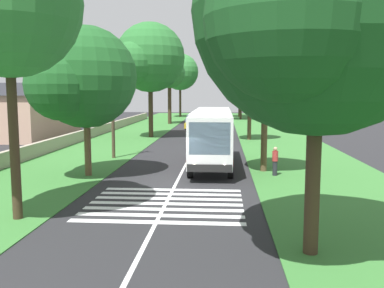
{
  "coord_description": "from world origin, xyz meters",
  "views": [
    {
      "loc": [
        -22.67,
        -2.48,
        4.91
      ],
      "look_at": [
        4.24,
        -0.54,
        1.6
      ],
      "focal_mm": 39.88,
      "sensor_mm": 36.0,
      "label": 1
    }
  ],
  "objects_px": {
    "roadside_tree_right_0": "(313,15)",
    "roadside_tree_right_2": "(264,81)",
    "roadside_tree_left_1": "(149,60)",
    "roadside_building": "(16,110)",
    "roadside_tree_left_4": "(169,74)",
    "trailing_car_2": "(193,120)",
    "roadside_tree_left_0": "(82,80)",
    "trailing_car_0": "(216,130)",
    "coach_bus": "(212,134)",
    "pedestrian": "(275,161)",
    "utility_pole": "(113,103)",
    "roadside_tree_right_3": "(240,85)",
    "roadside_tree_left_3": "(179,73)",
    "trailing_car_1": "(192,124)",
    "roadside_tree_right_4": "(249,84)",
    "roadside_tree_left_2": "(3,8)",
    "roadside_tree_right_1": "(239,73)"
  },
  "relations": [
    {
      "from": "roadside_tree_left_3",
      "to": "roadside_tree_right_2",
      "type": "relative_size",
      "value": 1.53
    },
    {
      "from": "trailing_car_1",
      "to": "trailing_car_2",
      "type": "relative_size",
      "value": 1.0
    },
    {
      "from": "coach_bus",
      "to": "trailing_car_1",
      "type": "relative_size",
      "value": 2.6
    },
    {
      "from": "roadside_tree_left_3",
      "to": "roadside_building",
      "type": "xyz_separation_m",
      "value": [
        -37.98,
        13.97,
        -5.62
      ]
    },
    {
      "from": "roadside_tree_left_0",
      "to": "roadside_tree_right_1",
      "type": "height_order",
      "value": "roadside_tree_right_1"
    },
    {
      "from": "roadside_tree_right_0",
      "to": "roadside_building",
      "type": "height_order",
      "value": "roadside_tree_right_0"
    },
    {
      "from": "roadside_tree_left_2",
      "to": "roadside_building",
      "type": "relative_size",
      "value": 0.75
    },
    {
      "from": "pedestrian",
      "to": "utility_pole",
      "type": "bearing_deg",
      "value": 61.92
    },
    {
      "from": "roadside_tree_left_4",
      "to": "roadside_tree_right_2",
      "type": "relative_size",
      "value": 1.27
    },
    {
      "from": "roadside_tree_left_1",
      "to": "roadside_building",
      "type": "height_order",
      "value": "roadside_tree_left_1"
    },
    {
      "from": "roadside_tree_left_3",
      "to": "roadside_tree_left_0",
      "type": "bearing_deg",
      "value": -179.55
    },
    {
      "from": "trailing_car_2",
      "to": "roadside_tree_left_1",
      "type": "xyz_separation_m",
      "value": [
        -18.59,
        3.34,
        7.65
      ]
    },
    {
      "from": "coach_bus",
      "to": "roadside_tree_left_3",
      "type": "height_order",
      "value": "roadside_tree_left_3"
    },
    {
      "from": "roadside_tree_left_1",
      "to": "roadside_building",
      "type": "bearing_deg",
      "value": 92.66
    },
    {
      "from": "roadside_tree_left_2",
      "to": "coach_bus",
      "type": "bearing_deg",
      "value": -30.72
    },
    {
      "from": "roadside_tree_right_0",
      "to": "roadside_tree_right_2",
      "type": "xyz_separation_m",
      "value": [
        13.62,
        0.08,
        -1.53
      ]
    },
    {
      "from": "coach_bus",
      "to": "trailing_car_0",
      "type": "height_order",
      "value": "coach_bus"
    },
    {
      "from": "coach_bus",
      "to": "roadside_tree_left_3",
      "type": "bearing_deg",
      "value": 8.06
    },
    {
      "from": "roadside_tree_left_1",
      "to": "roadside_tree_left_4",
      "type": "relative_size",
      "value": 1.21
    },
    {
      "from": "coach_bus",
      "to": "roadside_tree_right_3",
      "type": "height_order",
      "value": "roadside_tree_right_3"
    },
    {
      "from": "trailing_car_0",
      "to": "trailing_car_1",
      "type": "bearing_deg",
      "value": 20.84
    },
    {
      "from": "coach_bus",
      "to": "pedestrian",
      "type": "relative_size",
      "value": 6.6
    },
    {
      "from": "roadside_tree_left_4",
      "to": "roadside_building",
      "type": "bearing_deg",
      "value": 144.33
    },
    {
      "from": "roadside_tree_right_0",
      "to": "roadside_tree_right_2",
      "type": "bearing_deg",
      "value": 0.33
    },
    {
      "from": "trailing_car_1",
      "to": "roadside_tree_right_3",
      "type": "xyz_separation_m",
      "value": [
        19.76,
        -7.04,
        5.41
      ]
    },
    {
      "from": "trailing_car_2",
      "to": "roadside_tree_left_1",
      "type": "relative_size",
      "value": 0.35
    },
    {
      "from": "trailing_car_2",
      "to": "roadside_tree_left_0",
      "type": "height_order",
      "value": "roadside_tree_left_0"
    },
    {
      "from": "roadside_tree_right_0",
      "to": "roadside_building",
      "type": "bearing_deg",
      "value": 37.74
    },
    {
      "from": "trailing_car_2",
      "to": "trailing_car_0",
      "type": "bearing_deg",
      "value": -166.91
    },
    {
      "from": "trailing_car_2",
      "to": "roadside_tree_left_0",
      "type": "distance_m",
      "value": 40.69
    },
    {
      "from": "roadside_tree_right_2",
      "to": "roadside_tree_right_1",
      "type": "bearing_deg",
      "value": -0.64
    },
    {
      "from": "roadside_tree_left_4",
      "to": "utility_pole",
      "type": "bearing_deg",
      "value": -179.72
    },
    {
      "from": "trailing_car_2",
      "to": "roadside_tree_left_3",
      "type": "distance_m",
      "value": 20.68
    },
    {
      "from": "roadside_tree_left_4",
      "to": "roadside_tree_right_2",
      "type": "distance_m",
      "value": 40.02
    },
    {
      "from": "coach_bus",
      "to": "roadside_tree_left_1",
      "type": "height_order",
      "value": "roadside_tree_left_1"
    },
    {
      "from": "trailing_car_0",
      "to": "roadside_tree_left_4",
      "type": "xyz_separation_m",
      "value": [
        16.83,
        7.45,
        6.95
      ]
    },
    {
      "from": "trailing_car_2",
      "to": "roadside_tree_left_2",
      "type": "distance_m",
      "value": 49.44
    },
    {
      "from": "roadside_tree_right_1",
      "to": "roadside_building",
      "type": "height_order",
      "value": "roadside_tree_right_1"
    },
    {
      "from": "roadside_tree_left_0",
      "to": "trailing_car_1",
      "type": "bearing_deg",
      "value": -6.91
    },
    {
      "from": "trailing_car_2",
      "to": "roadside_tree_right_2",
      "type": "xyz_separation_m",
      "value": [
        -37.95,
        -7.02,
        4.9
      ]
    },
    {
      "from": "trailing_car_0",
      "to": "utility_pole",
      "type": "relative_size",
      "value": 0.55
    },
    {
      "from": "coach_bus",
      "to": "roadside_tree_left_0",
      "type": "distance_m",
      "value": 9.0
    },
    {
      "from": "trailing_car_2",
      "to": "roadside_tree_left_0",
      "type": "bearing_deg",
      "value": 175.08
    },
    {
      "from": "roadside_tree_left_0",
      "to": "roadside_tree_right_0",
      "type": "relative_size",
      "value": 0.79
    },
    {
      "from": "trailing_car_0",
      "to": "roadside_tree_right_2",
      "type": "bearing_deg",
      "value": -171.51
    },
    {
      "from": "roadside_tree_left_4",
      "to": "roadside_tree_left_1",
      "type": "bearing_deg",
      "value": -179.04
    },
    {
      "from": "roadside_tree_right_4",
      "to": "trailing_car_2",
      "type": "bearing_deg",
      "value": 19.14
    },
    {
      "from": "roadside_tree_right_3",
      "to": "utility_pole",
      "type": "relative_size",
      "value": 1.18
    },
    {
      "from": "roadside_tree_left_4",
      "to": "utility_pole",
      "type": "relative_size",
      "value": 1.28
    },
    {
      "from": "roadside_tree_right_3",
      "to": "roadside_tree_right_4",
      "type": "relative_size",
      "value": 1.17
    }
  ]
}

